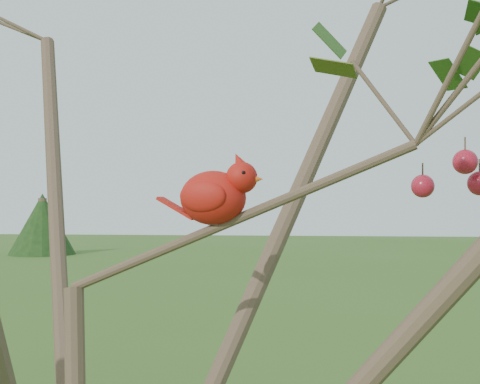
{
  "coord_description": "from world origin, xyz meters",
  "views": [
    {
      "loc": [
        0.38,
        -1.07,
        2.11
      ],
      "look_at": [
        0.26,
        0.07,
        2.12
      ],
      "focal_mm": 50.0,
      "sensor_mm": 36.0,
      "label": 1
    }
  ],
  "objects": [
    {
      "name": "crabapple_tree",
      "position": [
        0.03,
        -0.02,
        2.12
      ],
      "size": [
        2.35,
        2.05,
        2.95
      ],
      "color": "#433224",
      "rests_on": "ground"
    },
    {
      "name": "distant_trees",
      "position": [
        2.66,
        26.18,
        1.49
      ],
      "size": [
        37.79,
        13.9,
        3.46
      ],
      "color": "#433224",
      "rests_on": "ground"
    },
    {
      "name": "cardinal",
      "position": [
        0.21,
        0.08,
        2.12
      ],
      "size": [
        0.2,
        0.12,
        0.14
      ],
      "rotation": [
        0.0,
        0.0,
        -0.23
      ],
      "color": "#B8170F",
      "rests_on": "ground"
    }
  ]
}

